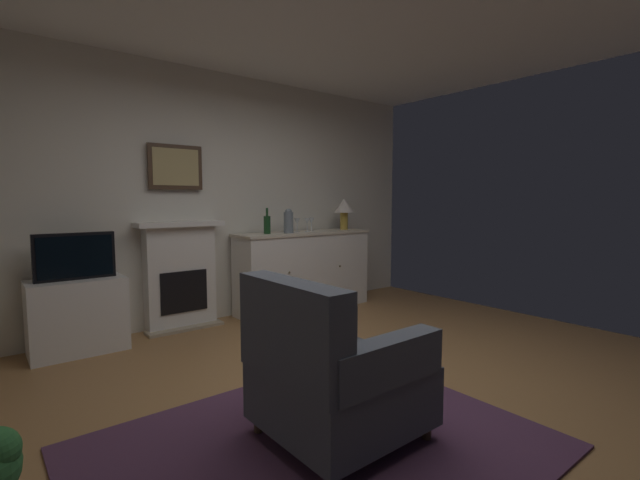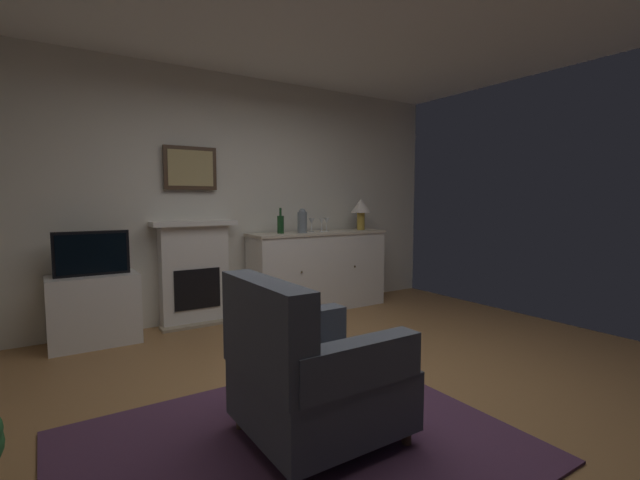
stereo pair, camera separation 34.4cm
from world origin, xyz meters
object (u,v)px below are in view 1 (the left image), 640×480
object	(u,v)px
table_lamp	(344,208)
vase_decorative	(289,221)
armchair	(332,374)
tv_cabinet	(78,316)
framed_picture	(176,167)
wine_bottle	(267,224)
fireplace_unit	(181,275)
wine_glass_left	(297,222)
sideboard_cabinet	(304,270)
wine_glass_right	(311,221)
wine_glass_center	(307,222)
tv_set	(75,256)

from	to	relation	value
table_lamp	vase_decorative	size ratio (longest dim) A/B	1.42
armchair	tv_cabinet	bearing A→B (deg)	108.16
framed_picture	tv_cabinet	distance (m)	1.66
wine_bottle	fireplace_unit	bearing A→B (deg)	169.51
wine_glass_left	armchair	xyz separation A→B (m)	(-1.53, -2.46, -0.68)
fireplace_unit	armchair	bearing A→B (deg)	-93.72
armchair	fireplace_unit	bearing A→B (deg)	86.28
vase_decorative	tv_cabinet	size ratio (longest dim) A/B	0.38
tv_cabinet	table_lamp	bearing A→B (deg)	-0.28
sideboard_cabinet	wine_glass_right	size ratio (longest dim) A/B	10.46
fireplace_unit	armchair	world-z (taller)	fireplace_unit
wine_glass_left	tv_cabinet	world-z (taller)	wine_glass_left
fireplace_unit	table_lamp	size ratio (longest dim) A/B	2.75
framed_picture	sideboard_cabinet	bearing A→B (deg)	-8.73
wine_glass_center	table_lamp	bearing A→B (deg)	3.32
tv_cabinet	tv_set	size ratio (longest dim) A/B	1.21
tv_cabinet	armchair	bearing A→B (deg)	-71.84
wine_glass_left	armchair	world-z (taller)	wine_glass_left
sideboard_cabinet	vase_decorative	xyz separation A→B (m)	(-0.25, -0.05, 0.61)
wine_glass_left	wine_glass_right	distance (m)	0.22
fireplace_unit	wine_glass_left	world-z (taller)	wine_glass_left
tv_cabinet	fireplace_unit	bearing A→B (deg)	9.45
fireplace_unit	wine_glass_left	bearing A→B (deg)	-6.68
fireplace_unit	tv_set	size ratio (longest dim) A/B	1.77
wine_glass_left	vase_decorative	size ratio (longest dim) A/B	0.59
wine_glass_left	sideboard_cabinet	bearing A→B (deg)	-11.65
tv_set	wine_glass_left	bearing A→B (deg)	0.63
wine_glass_center	wine_glass_right	xyz separation A→B (m)	(0.11, 0.06, 0.00)
vase_decorative	tv_cabinet	xyz separation A→B (m)	(-2.17, 0.06, -0.76)
wine_glass_right	tv_cabinet	size ratio (longest dim) A/B	0.22
table_lamp	fireplace_unit	bearing A→B (deg)	175.16
wine_glass_left	armchair	size ratio (longest dim) A/B	0.18
framed_picture	armchair	size ratio (longest dim) A/B	0.60
tv_cabinet	wine_glass_right	bearing A→B (deg)	0.22
wine_glass_left	tv_cabinet	xyz separation A→B (m)	(-2.34, -0.00, -0.74)
tv_cabinet	armchair	size ratio (longest dim) A/B	0.82
wine_glass_left	wine_glass_center	distance (m)	0.12
framed_picture	wine_glass_right	world-z (taller)	framed_picture
tv_cabinet	armchair	distance (m)	2.58
wine_bottle	vase_decorative	distance (m)	0.26
tv_cabinet	vase_decorative	bearing A→B (deg)	-1.72
wine_glass_right	vase_decorative	bearing A→B (deg)	-169.13
wine_bottle	tv_cabinet	xyz separation A→B (m)	(-1.91, 0.01, -0.73)
framed_picture	armchair	world-z (taller)	framed_picture
wine_glass_center	sideboard_cabinet	bearing A→B (deg)	125.03
armchair	wine_glass_left	bearing A→B (deg)	58.01
tv_set	wine_glass_center	bearing A→B (deg)	-0.65
vase_decorative	framed_picture	bearing A→B (deg)	167.14
table_lamp	tv_cabinet	distance (m)	3.20
table_lamp	wine_bottle	xyz separation A→B (m)	(-1.15, 0.00, -0.17)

